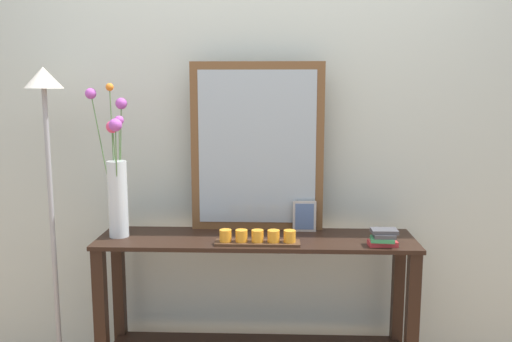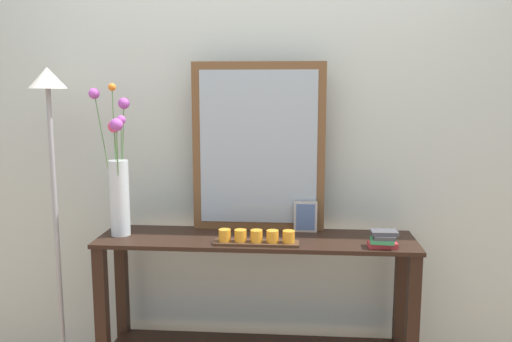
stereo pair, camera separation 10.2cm
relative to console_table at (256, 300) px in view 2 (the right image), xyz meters
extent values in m
cube|color=beige|center=(0.00, 0.31, 0.83)|extent=(6.40, 0.08, 2.70)
cube|color=black|center=(0.00, 0.00, 0.31)|extent=(1.52, 0.37, 0.02)
cube|color=black|center=(-0.72, -0.15, -0.11)|extent=(0.06, 0.06, 0.82)
cube|color=black|center=(0.72, -0.15, -0.11)|extent=(0.06, 0.06, 0.82)
cube|color=black|center=(-0.72, 0.15, -0.11)|extent=(0.06, 0.06, 0.82)
cube|color=black|center=(0.72, 0.15, -0.11)|extent=(0.06, 0.06, 0.82)
cube|color=brown|center=(0.00, 0.16, 0.74)|extent=(0.66, 0.03, 0.84)
cube|color=#9EADB7|center=(0.00, 0.14, 0.74)|extent=(0.58, 0.00, 0.76)
cylinder|color=silver|center=(-0.66, -0.01, 0.50)|extent=(0.09, 0.09, 0.37)
cylinder|color=#4C753D|center=(-0.66, -0.02, 0.60)|extent=(0.02, 0.02, 0.51)
sphere|color=#EA4275|center=(-0.67, -0.03, 0.85)|extent=(0.06, 0.06, 0.06)
cylinder|color=#4C753D|center=(-0.66, 0.02, 0.61)|extent=(0.01, 0.03, 0.54)
sphere|color=#B24CB7|center=(-0.66, 0.04, 0.88)|extent=(0.04, 0.04, 0.04)
cylinder|color=#4C753D|center=(-0.66, 0.05, 0.65)|extent=(0.01, 0.12, 0.62)
sphere|color=#B24CB7|center=(-0.66, 0.10, 0.96)|extent=(0.06, 0.06, 0.06)
cylinder|color=#4C753D|center=(-0.74, 0.05, 0.67)|extent=(0.15, 0.13, 0.67)
sphere|color=#B24CB7|center=(-0.81, 0.11, 1.00)|extent=(0.05, 0.05, 0.05)
cylinder|color=#4C753D|center=(-0.69, 0.03, 0.69)|extent=(0.03, 0.05, 0.70)
sphere|color=orange|center=(-0.70, 0.05, 1.04)|extent=(0.04, 0.04, 0.04)
cylinder|color=#4C753D|center=(-0.65, -0.05, 0.60)|extent=(0.03, 0.07, 0.53)
sphere|color=#B24CB7|center=(-0.64, -0.08, 0.86)|extent=(0.06, 0.06, 0.06)
cube|color=#472D1C|center=(0.01, -0.11, 0.32)|extent=(0.39, 0.09, 0.01)
cylinder|color=orange|center=(-0.14, -0.11, 0.36)|extent=(0.06, 0.06, 0.05)
cylinder|color=orange|center=(-0.06, -0.11, 0.36)|extent=(0.06, 0.06, 0.05)
cylinder|color=orange|center=(0.01, -0.11, 0.36)|extent=(0.06, 0.06, 0.05)
cylinder|color=orange|center=(0.09, -0.11, 0.36)|extent=(0.06, 0.06, 0.05)
cylinder|color=orange|center=(0.16, -0.11, 0.36)|extent=(0.06, 0.06, 0.05)
cube|color=#B7B2AD|center=(0.24, 0.12, 0.40)|extent=(0.12, 0.01, 0.16)
cube|color=#4F6897|center=(0.24, 0.11, 0.40)|extent=(0.09, 0.00, 0.13)
cube|color=#C63338|center=(0.58, -0.11, 0.33)|extent=(0.13, 0.07, 0.02)
cube|color=#388E56|center=(0.58, -0.12, 0.35)|extent=(0.11, 0.09, 0.02)
cube|color=#424247|center=(0.59, -0.11, 0.37)|extent=(0.10, 0.09, 0.02)
cube|color=#424247|center=(0.59, -0.11, 0.39)|extent=(0.12, 0.08, 0.02)
cylinder|color=#9E9EA3|center=(-1.00, 0.01, 0.26)|extent=(0.02, 0.02, 1.53)
cone|color=beige|center=(-1.00, 0.01, 1.08)|extent=(0.18, 0.18, 0.10)
camera|label=1|loc=(0.09, -2.47, 1.03)|focal=37.12mm
camera|label=2|loc=(0.19, -2.46, 1.03)|focal=37.12mm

